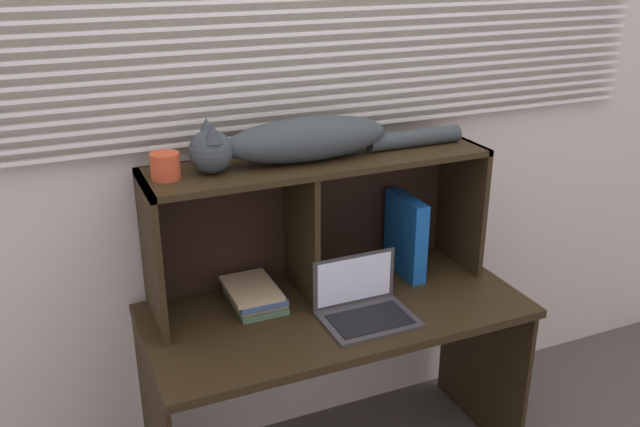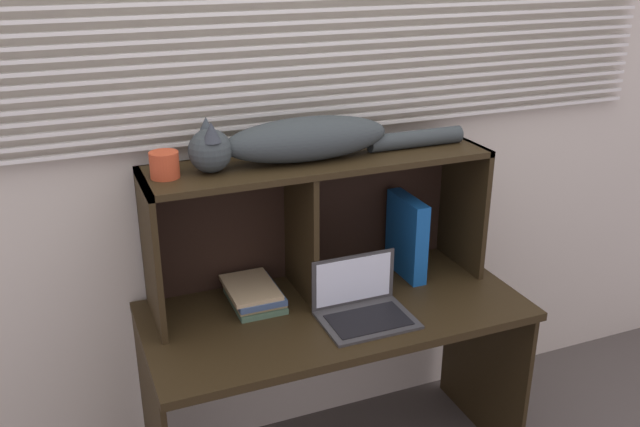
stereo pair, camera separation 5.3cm
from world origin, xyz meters
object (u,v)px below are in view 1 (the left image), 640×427
(cat, at_px, (300,140))
(book_stack, at_px, (254,295))
(binder_upright, at_px, (406,236))
(small_basket, at_px, (165,166))
(laptop, at_px, (364,305))

(cat, height_order, book_stack, cat)
(cat, height_order, binder_upright, cat)
(cat, xyz_separation_m, book_stack, (-0.18, -0.00, -0.54))
(cat, bearing_deg, small_basket, -180.00)
(binder_upright, bearing_deg, small_basket, 180.00)
(laptop, bearing_deg, book_stack, 144.13)
(binder_upright, xyz_separation_m, book_stack, (-0.61, -0.00, -0.12))
(binder_upright, height_order, book_stack, binder_upright)
(laptop, xyz_separation_m, small_basket, (-0.59, 0.23, 0.51))
(laptop, distance_m, binder_upright, 0.39)
(cat, distance_m, laptop, 0.60)
(cat, xyz_separation_m, binder_upright, (0.43, -0.00, -0.42))
(laptop, bearing_deg, cat, 120.33)
(laptop, bearing_deg, binder_upright, 38.39)
(cat, relative_size, small_basket, 10.85)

